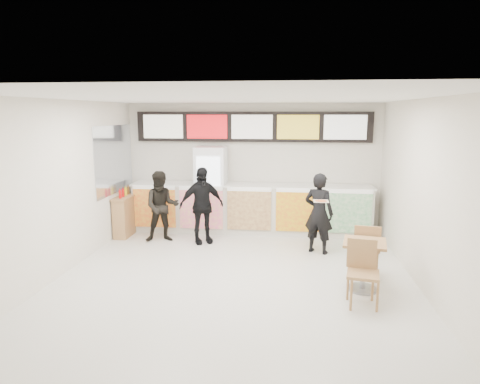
% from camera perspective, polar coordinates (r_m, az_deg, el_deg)
% --- Properties ---
extents(floor, '(7.00, 7.00, 0.00)m').
position_cam_1_polar(floor, '(7.24, -0.90, -12.00)').
color(floor, beige).
rests_on(floor, ground).
extents(ceiling, '(7.00, 7.00, 0.00)m').
position_cam_1_polar(ceiling, '(6.69, -0.98, 12.45)').
color(ceiling, white).
rests_on(ceiling, wall_back).
extents(wall_back, '(6.00, 0.00, 6.00)m').
position_cam_1_polar(wall_back, '(10.25, 1.65, 3.38)').
color(wall_back, silver).
rests_on(wall_back, floor).
extents(wall_left, '(0.00, 7.00, 7.00)m').
position_cam_1_polar(wall_left, '(7.79, -23.38, 0.24)').
color(wall_left, silver).
rests_on(wall_left, floor).
extents(wall_right, '(0.00, 7.00, 7.00)m').
position_cam_1_polar(wall_right, '(7.07, 23.92, -0.77)').
color(wall_right, silver).
rests_on(wall_right, floor).
extents(service_counter, '(5.56, 0.77, 1.14)m').
position_cam_1_polar(service_counter, '(10.01, 1.42, -2.18)').
color(service_counter, silver).
rests_on(service_counter, floor).
extents(menu_board, '(5.50, 0.14, 0.70)m').
position_cam_1_polar(menu_board, '(10.09, 1.64, 8.69)').
color(menu_board, black).
rests_on(menu_board, wall_back).
extents(drinks_fridge, '(0.70, 0.67, 2.00)m').
position_cam_1_polar(drinks_fridge, '(10.06, -3.87, 0.36)').
color(drinks_fridge, white).
rests_on(drinks_fridge, floor).
extents(mirror_panel, '(0.01, 2.00, 1.50)m').
position_cam_1_polar(mirror_panel, '(9.92, -16.40, 4.18)').
color(mirror_panel, '#B2B7BF').
rests_on(mirror_panel, wall_left).
extents(customer_main, '(0.70, 0.59, 1.62)m').
position_cam_1_polar(customer_main, '(8.63, 10.46, -2.81)').
color(customer_main, black).
rests_on(customer_main, floor).
extents(customer_left, '(0.88, 0.77, 1.54)m').
position_cam_1_polar(customer_left, '(9.42, -10.38, -1.92)').
color(customer_left, black).
rests_on(customer_left, floor).
extents(customer_mid, '(1.04, 0.82, 1.65)m').
position_cam_1_polar(customer_mid, '(9.17, -5.15, -1.78)').
color(customer_mid, black).
rests_on(customer_mid, floor).
extents(pizza_slice, '(0.36, 0.36, 0.02)m').
position_cam_1_polar(pizza_slice, '(8.12, 10.74, -1.15)').
color(pizza_slice, beige).
rests_on(pizza_slice, customer_main).
extents(cafe_table, '(0.74, 1.68, 0.95)m').
position_cam_1_polar(cafe_table, '(7.05, 16.21, -8.26)').
color(cafe_table, tan).
rests_on(cafe_table, floor).
extents(condiment_ledge, '(0.33, 0.81, 1.09)m').
position_cam_1_polar(condiment_ledge, '(10.10, -15.09, -3.05)').
color(condiment_ledge, tan).
rests_on(condiment_ledge, floor).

